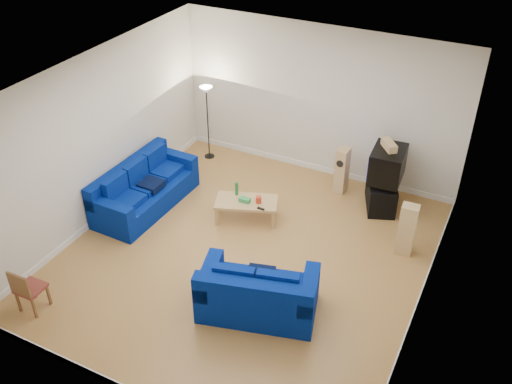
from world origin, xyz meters
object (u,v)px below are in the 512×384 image
at_px(coffee_table, 246,203).
at_px(sofa_three_seat, 143,191).
at_px(sofa_loveseat, 257,296).
at_px(television, 387,164).
at_px(tv_stand, 381,194).

bearing_deg(coffee_table, sofa_three_seat, -166.61).
bearing_deg(coffee_table, sofa_loveseat, -58.66).
distance_m(coffee_table, television, 2.75).
xyz_separation_m(coffee_table, tv_stand, (2.15, 1.57, -0.08)).
bearing_deg(tv_stand, coffee_table, -74.96).
xyz_separation_m(sofa_three_seat, tv_stand, (4.18, 2.05, -0.04)).
height_order(coffee_table, tv_stand, tv_stand).
distance_m(sofa_loveseat, coffee_table, 2.45).
height_order(tv_stand, television, television).
distance_m(tv_stand, television, 0.69).
bearing_deg(sofa_three_seat, sofa_loveseat, 65.58).
bearing_deg(coffee_table, television, 35.35).
relative_size(sofa_three_seat, television, 2.72).
distance_m(sofa_loveseat, tv_stand, 3.76).
distance_m(sofa_three_seat, coffee_table, 2.09).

